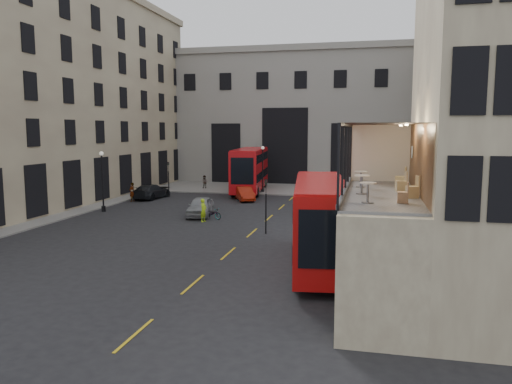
% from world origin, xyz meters
% --- Properties ---
extents(ground, '(140.00, 140.00, 0.00)m').
position_xyz_m(ground, '(0.00, 0.00, 0.00)').
color(ground, black).
rests_on(ground, ground).
extents(host_building_main, '(7.26, 11.40, 15.10)m').
position_xyz_m(host_building_main, '(9.95, 0.00, 7.79)').
color(host_building_main, '#C6BB94').
rests_on(host_building_main, ground).
extents(host_frontage, '(3.00, 11.00, 4.50)m').
position_xyz_m(host_frontage, '(6.50, 0.00, 2.25)').
color(host_frontage, '#C6BB94').
rests_on(host_frontage, ground).
extents(cafe_floor, '(3.00, 10.00, 0.10)m').
position_xyz_m(cafe_floor, '(6.50, 0.00, 4.55)').
color(cafe_floor, slate).
rests_on(cafe_floor, host_frontage).
extents(building_left, '(14.60, 50.60, 22.00)m').
position_xyz_m(building_left, '(-26.96, 20.00, 11.38)').
color(building_left, '#C6BB94').
rests_on(building_left, ground).
extents(gateway, '(35.00, 10.60, 18.00)m').
position_xyz_m(gateway, '(-5.00, 47.99, 9.39)').
color(gateway, gray).
rests_on(gateway, ground).
extents(building_right, '(16.60, 18.60, 20.00)m').
position_xyz_m(building_right, '(20.00, 39.97, 10.39)').
color(building_right, '#A59C85').
rests_on(building_right, ground).
extents(pavement_far, '(40.00, 12.00, 0.12)m').
position_xyz_m(pavement_far, '(-6.00, 38.00, 0.06)').
color(pavement_far, slate).
rests_on(pavement_far, ground).
extents(pavement_left, '(8.00, 48.00, 0.12)m').
position_xyz_m(pavement_left, '(-22.00, 12.00, 0.06)').
color(pavement_left, slate).
rests_on(pavement_left, ground).
extents(traffic_light_near, '(0.16, 0.20, 3.80)m').
position_xyz_m(traffic_light_near, '(-1.00, 12.00, 2.42)').
color(traffic_light_near, black).
rests_on(traffic_light_near, ground).
extents(traffic_light_far, '(0.16, 0.20, 3.80)m').
position_xyz_m(traffic_light_far, '(-15.00, 28.00, 2.42)').
color(traffic_light_far, black).
rests_on(traffic_light_far, ground).
extents(street_lamp_a, '(0.36, 0.36, 5.33)m').
position_xyz_m(street_lamp_a, '(-17.00, 18.00, 2.39)').
color(street_lamp_a, black).
rests_on(street_lamp_a, ground).
extents(street_lamp_b, '(0.36, 0.36, 5.33)m').
position_xyz_m(street_lamp_b, '(-6.00, 34.00, 2.39)').
color(street_lamp_b, black).
rests_on(street_lamp_b, ground).
extents(bus_near, '(4.04, 11.74, 4.59)m').
position_xyz_m(bus_near, '(3.50, 4.63, 2.58)').
color(bus_near, '#B30C0C').
rests_on(bus_near, ground).
extents(bus_far, '(4.24, 12.87, 5.04)m').
position_xyz_m(bus_far, '(-7.52, 34.16, 2.83)').
color(bus_far, red).
rests_on(bus_far, ground).
extents(car_a, '(2.57, 4.92, 1.60)m').
position_xyz_m(car_a, '(-7.84, 17.79, 0.80)').
color(car_a, gray).
rests_on(car_a, ground).
extents(car_b, '(3.17, 4.48, 1.40)m').
position_xyz_m(car_b, '(-6.49, 27.48, 0.70)').
color(car_b, '#951A09').
rests_on(car_b, ground).
extents(car_c, '(2.65, 5.43, 1.52)m').
position_xyz_m(car_c, '(-16.37, 26.61, 0.76)').
color(car_c, black).
rests_on(car_c, ground).
extents(bicycle, '(1.80, 1.13, 0.89)m').
position_xyz_m(bicycle, '(-6.41, 16.61, 0.45)').
color(bicycle, gray).
rests_on(bicycle, ground).
extents(cyclist, '(0.57, 0.75, 1.83)m').
position_xyz_m(cyclist, '(-6.73, 15.31, 0.92)').
color(cyclist, '#B9ED19').
rests_on(cyclist, ground).
extents(pedestrian_a, '(0.87, 0.70, 1.71)m').
position_xyz_m(pedestrian_a, '(-13.46, 35.37, 0.85)').
color(pedestrian_a, gray).
rests_on(pedestrian_a, ground).
extents(pedestrian_b, '(1.21, 1.14, 1.64)m').
position_xyz_m(pedestrian_b, '(-10.10, 39.79, 0.82)').
color(pedestrian_b, gray).
rests_on(pedestrian_b, ground).
extents(pedestrian_c, '(0.98, 0.43, 1.65)m').
position_xyz_m(pedestrian_c, '(0.08, 30.12, 0.82)').
color(pedestrian_c, gray).
rests_on(pedestrian_c, ground).
extents(pedestrian_d, '(0.73, 0.92, 1.64)m').
position_xyz_m(pedestrian_d, '(3.62, 28.37, 0.82)').
color(pedestrian_d, gray).
rests_on(pedestrian_d, ground).
extents(pedestrian_e, '(0.62, 0.79, 1.91)m').
position_xyz_m(pedestrian_e, '(-17.36, 24.18, 0.95)').
color(pedestrian_e, gray).
rests_on(pedestrian_e, ground).
extents(cafe_table_near, '(0.61, 0.61, 0.76)m').
position_xyz_m(cafe_table_near, '(5.96, -3.04, 5.10)').
color(cafe_table_near, white).
rests_on(cafe_table_near, cafe_floor).
extents(cafe_table_mid, '(0.63, 0.63, 0.79)m').
position_xyz_m(cafe_table_mid, '(5.70, -0.45, 5.12)').
color(cafe_table_mid, white).
rests_on(cafe_table_mid, cafe_floor).
extents(cafe_table_far, '(0.59, 0.59, 0.74)m').
position_xyz_m(cafe_table_far, '(5.60, 2.11, 5.09)').
color(cafe_table_far, beige).
rests_on(cafe_table_far, cafe_floor).
extents(cafe_chair_a, '(0.38, 0.38, 0.77)m').
position_xyz_m(cafe_chair_a, '(7.22, -2.71, 4.83)').
color(cafe_chair_a, tan).
rests_on(cafe_chair_a, cafe_floor).
extents(cafe_chair_b, '(0.52, 0.52, 0.87)m').
position_xyz_m(cafe_chair_b, '(7.66, -1.24, 4.87)').
color(cafe_chair_b, tan).
rests_on(cafe_chair_b, cafe_floor).
extents(cafe_chair_c, '(0.49, 0.49, 0.89)m').
position_xyz_m(cafe_chair_c, '(7.36, 0.69, 4.87)').
color(cafe_chair_c, tan).
rests_on(cafe_chair_c, cafe_floor).
extents(cafe_chair_d, '(0.53, 0.53, 0.95)m').
position_xyz_m(cafe_chair_d, '(7.43, 2.51, 4.89)').
color(cafe_chair_d, '#D4B97A').
rests_on(cafe_chair_d, cafe_floor).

